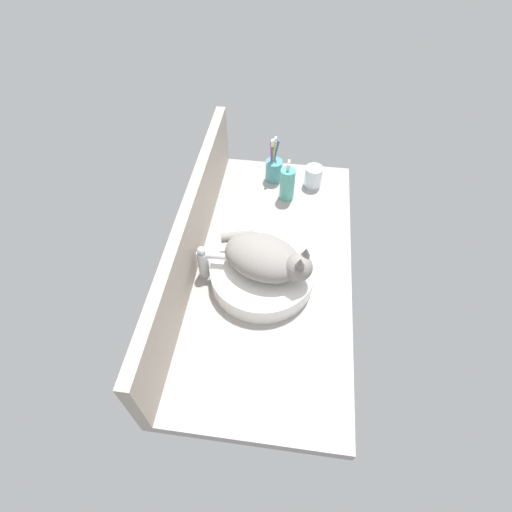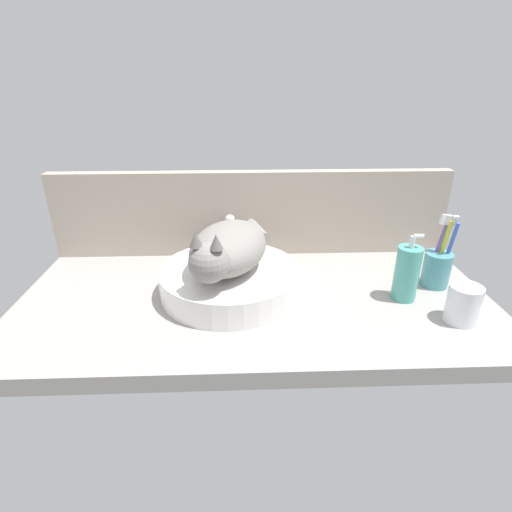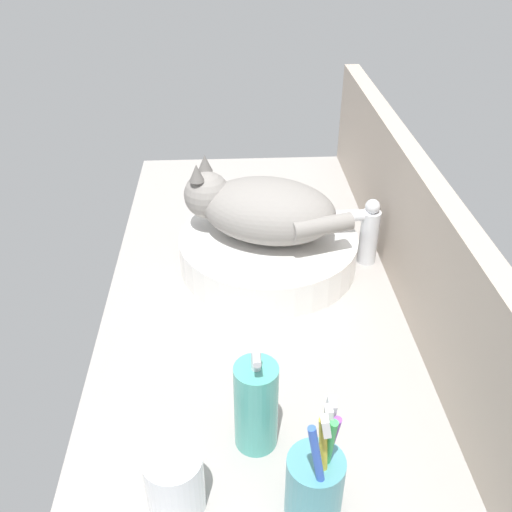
# 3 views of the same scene
# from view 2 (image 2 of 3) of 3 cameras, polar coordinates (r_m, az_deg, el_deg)

# --- Properties ---
(ground_plane) EXTENTS (1.14, 0.56, 0.04)m
(ground_plane) POSITION_cam_2_polar(r_m,az_deg,el_deg) (0.99, -0.14, -6.62)
(ground_plane) COLOR #9E9993
(backsplash_panel) EXTENTS (1.14, 0.04, 0.25)m
(backsplash_panel) POSITION_cam_2_polar(r_m,az_deg,el_deg) (1.17, -0.62, 6.11)
(backsplash_panel) COLOR #AD9E8E
(backsplash_panel) RESTS_ON ground_plane
(sink_basin) EXTENTS (0.34, 0.34, 0.07)m
(sink_basin) POSITION_cam_2_polar(r_m,az_deg,el_deg) (0.98, -3.77, -3.49)
(sink_basin) COLOR white
(sink_basin) RESTS_ON ground_plane
(cat) EXTENTS (0.24, 0.30, 0.14)m
(cat) POSITION_cam_2_polar(r_m,az_deg,el_deg) (0.93, -4.16, 1.04)
(cat) COLOR gray
(cat) RESTS_ON sink_basin
(faucet) EXTENTS (0.04, 0.12, 0.14)m
(faucet) POSITION_cam_2_polar(r_m,az_deg,el_deg) (1.13, -3.70, 2.70)
(faucet) COLOR silver
(faucet) RESTS_ON ground_plane
(soap_dispenser) EXTENTS (0.06, 0.06, 0.17)m
(soap_dispenser) POSITION_cam_2_polar(r_m,az_deg,el_deg) (1.00, 20.74, -2.30)
(soap_dispenser) COLOR teal
(soap_dispenser) RESTS_ON ground_plane
(toothbrush_cup) EXTENTS (0.07, 0.07, 0.19)m
(toothbrush_cup) POSITION_cam_2_polar(r_m,az_deg,el_deg) (1.10, 24.45, -1.36)
(toothbrush_cup) COLOR teal
(toothbrush_cup) RESTS_ON ground_plane
(water_glass) EXTENTS (0.07, 0.07, 0.09)m
(water_glass) POSITION_cam_2_polar(r_m,az_deg,el_deg) (0.98, 27.41, -6.38)
(water_glass) COLOR white
(water_glass) RESTS_ON ground_plane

